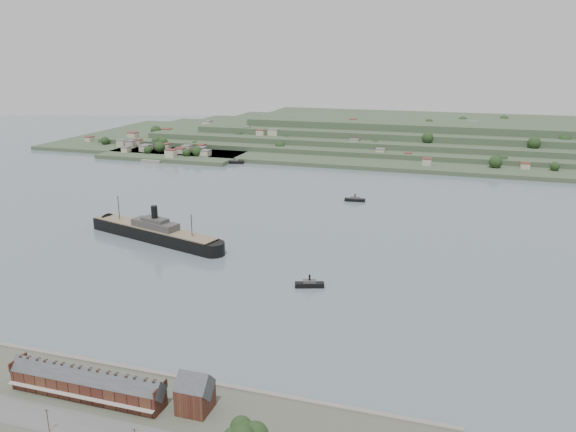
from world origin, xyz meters
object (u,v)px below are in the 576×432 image
(terrace_row, at_px, (87,384))
(steamship, at_px, (150,232))
(gabled_building, at_px, (195,393))
(tugboat, at_px, (309,284))

(terrace_row, relative_size, steamship, 0.52)
(gabled_building, height_order, steamship, steamship)
(terrace_row, distance_m, gabled_building, 37.74)
(terrace_row, height_order, tugboat, terrace_row)
(terrace_row, bearing_deg, tugboat, 67.97)
(steamship, bearing_deg, terrace_row, -66.36)
(terrace_row, distance_m, tugboat, 122.07)
(terrace_row, height_order, gabled_building, gabled_building)
(gabled_building, bearing_deg, tugboat, 85.68)
(steamship, relative_size, tugboat, 7.21)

